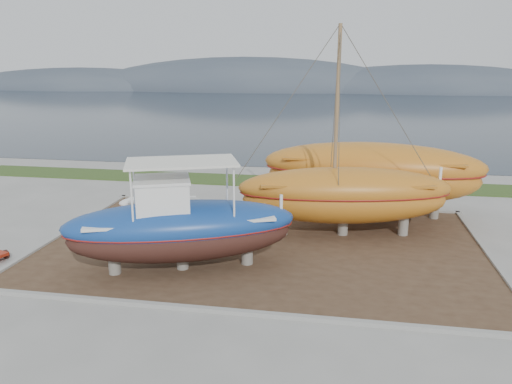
% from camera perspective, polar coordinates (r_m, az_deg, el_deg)
% --- Properties ---
extents(ground, '(140.00, 140.00, 0.00)m').
position_cam_1_polar(ground, '(17.74, -1.25, -10.58)').
color(ground, gray).
rests_on(ground, ground).
extents(dirt_patch, '(18.00, 12.00, 0.06)m').
position_cam_1_polar(dirt_patch, '(21.36, 0.85, -6.00)').
color(dirt_patch, '#422D1E').
rests_on(dirt_patch, ground).
extents(curb_frame, '(18.60, 12.60, 0.15)m').
position_cam_1_polar(curb_frame, '(21.34, 0.85, -5.89)').
color(curb_frame, gray).
rests_on(curb_frame, ground).
extents(grass_strip, '(44.00, 3.00, 0.08)m').
position_cam_1_polar(grass_strip, '(32.28, 4.10, 1.14)').
color(grass_strip, '#284219').
rests_on(grass_strip, ground).
extents(sea, '(260.00, 100.00, 0.04)m').
position_cam_1_polar(sea, '(86.13, 7.95, 9.47)').
color(sea, '#17222E').
rests_on(sea, ground).
extents(mountain_ridge, '(200.00, 36.00, 20.00)m').
position_cam_1_polar(mountain_ridge, '(140.97, 8.85, 11.40)').
color(mountain_ridge, '#333D49').
rests_on(mountain_ridge, ground).
extents(blue_caique, '(8.90, 5.50, 4.10)m').
position_cam_1_polar(blue_caique, '(18.41, -8.60, -2.75)').
color(blue_caique, navy).
rests_on(blue_caique, dirt_patch).
extents(white_dinghy, '(4.35, 2.43, 1.23)m').
position_cam_1_polar(white_dinghy, '(24.65, -10.70, -1.83)').
color(white_dinghy, white).
rests_on(white_dinghy, dirt_patch).
extents(orange_sailboat, '(9.66, 4.24, 9.01)m').
position_cam_1_polar(orange_sailboat, '(21.72, 10.37, 6.49)').
color(orange_sailboat, '#AE661A').
rests_on(orange_sailboat, dirt_patch).
extents(orange_bare_hull, '(11.02, 3.86, 3.56)m').
position_cam_1_polar(orange_bare_hull, '(25.62, 13.00, 1.36)').
color(orange_bare_hull, '#AE661A').
rests_on(orange_bare_hull, dirt_patch).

